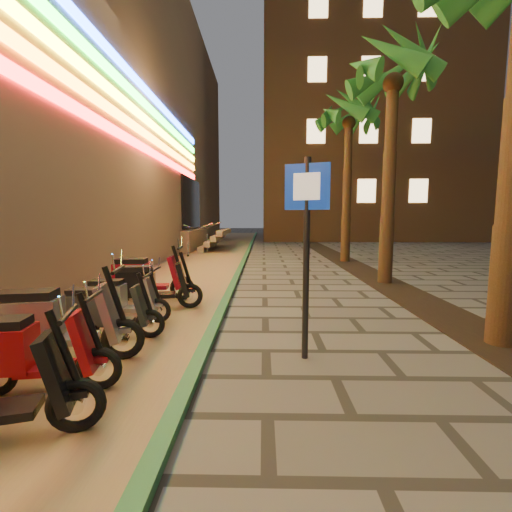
{
  "coord_description": "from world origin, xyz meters",
  "views": [
    {
      "loc": [
        -0.05,
        -3.16,
        1.95
      ],
      "look_at": [
        -0.18,
        3.45,
        1.2
      ],
      "focal_mm": 24.0,
      "sensor_mm": 36.0,
      "label": 1
    }
  ],
  "objects_px": {
    "scooter_5": "(24,352)",
    "scooter_7": "(104,310)",
    "scooter_6": "(52,323)",
    "scooter_8": "(119,299)",
    "pedestrian_sign": "(307,231)",
    "scooter_10": "(144,277)",
    "scooter_9": "(150,285)"
  },
  "relations": [
    {
      "from": "scooter_5",
      "to": "pedestrian_sign",
      "type": "bearing_deg",
      "value": 9.18
    },
    {
      "from": "scooter_5",
      "to": "scooter_7",
      "type": "xyz_separation_m",
      "value": [
        0.05,
        1.75,
        -0.02
      ]
    },
    {
      "from": "scooter_6",
      "to": "scooter_7",
      "type": "height_order",
      "value": "scooter_6"
    },
    {
      "from": "pedestrian_sign",
      "to": "scooter_10",
      "type": "xyz_separation_m",
      "value": [
        -3.36,
        3.24,
        -1.2
      ]
    },
    {
      "from": "scooter_6",
      "to": "scooter_10",
      "type": "bearing_deg",
      "value": 78.92
    },
    {
      "from": "scooter_5",
      "to": "scooter_6",
      "type": "height_order",
      "value": "scooter_6"
    },
    {
      "from": "pedestrian_sign",
      "to": "scooter_7",
      "type": "height_order",
      "value": "pedestrian_sign"
    },
    {
      "from": "scooter_7",
      "to": "scooter_10",
      "type": "relative_size",
      "value": 0.83
    },
    {
      "from": "scooter_7",
      "to": "scooter_9",
      "type": "height_order",
      "value": "scooter_9"
    },
    {
      "from": "scooter_7",
      "to": "scooter_10",
      "type": "distance_m",
      "value": 2.56
    },
    {
      "from": "pedestrian_sign",
      "to": "scooter_9",
      "type": "distance_m",
      "value": 4.01
    },
    {
      "from": "scooter_10",
      "to": "scooter_9",
      "type": "bearing_deg",
      "value": -68.88
    },
    {
      "from": "scooter_9",
      "to": "scooter_10",
      "type": "bearing_deg",
      "value": 104.55
    },
    {
      "from": "scooter_8",
      "to": "scooter_10",
      "type": "height_order",
      "value": "scooter_10"
    },
    {
      "from": "scooter_6",
      "to": "scooter_9",
      "type": "relative_size",
      "value": 1.06
    },
    {
      "from": "pedestrian_sign",
      "to": "scooter_6",
      "type": "distance_m",
      "value": 3.58
    },
    {
      "from": "scooter_5",
      "to": "scooter_9",
      "type": "xyz_separation_m",
      "value": [
        0.22,
        3.48,
        0.04
      ]
    },
    {
      "from": "pedestrian_sign",
      "to": "scooter_5",
      "type": "bearing_deg",
      "value": -141.38
    },
    {
      "from": "scooter_6",
      "to": "scooter_8",
      "type": "height_order",
      "value": "scooter_6"
    },
    {
      "from": "pedestrian_sign",
      "to": "scooter_7",
      "type": "distance_m",
      "value": 3.46
    },
    {
      "from": "pedestrian_sign",
      "to": "scooter_8",
      "type": "bearing_deg",
      "value": 174.81
    },
    {
      "from": "scooter_6",
      "to": "scooter_9",
      "type": "xyz_separation_m",
      "value": [
        0.41,
        2.68,
        -0.03
      ]
    },
    {
      "from": "scooter_8",
      "to": "scooter_9",
      "type": "relative_size",
      "value": 0.85
    },
    {
      "from": "scooter_8",
      "to": "scooter_10",
      "type": "xyz_separation_m",
      "value": [
        -0.14,
        1.71,
        0.11
      ]
    },
    {
      "from": "scooter_8",
      "to": "scooter_5",
      "type": "bearing_deg",
      "value": -90.52
    },
    {
      "from": "scooter_5",
      "to": "scooter_7",
      "type": "relative_size",
      "value": 1.06
    },
    {
      "from": "scooter_5",
      "to": "scooter_9",
      "type": "distance_m",
      "value": 3.48
    },
    {
      "from": "scooter_9",
      "to": "scooter_6",
      "type": "bearing_deg",
      "value": -110.21
    },
    {
      "from": "pedestrian_sign",
      "to": "scooter_5",
      "type": "relative_size",
      "value": 1.69
    },
    {
      "from": "scooter_9",
      "to": "scooter_7",
      "type": "bearing_deg",
      "value": -107.31
    },
    {
      "from": "scooter_7",
      "to": "scooter_8",
      "type": "distance_m",
      "value": 0.84
    },
    {
      "from": "scooter_8",
      "to": "scooter_9",
      "type": "xyz_separation_m",
      "value": [
        0.27,
        0.89,
        0.08
      ]
    }
  ]
}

